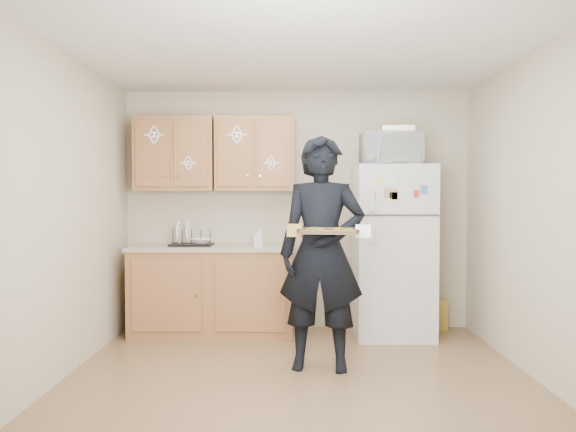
{
  "coord_description": "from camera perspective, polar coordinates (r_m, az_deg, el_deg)",
  "views": [
    {
      "loc": [
        -0.05,
        -4.14,
        1.39
      ],
      "look_at": [
        -0.08,
        0.45,
        1.23
      ],
      "focal_mm": 35.0,
      "sensor_mm": 36.0,
      "label": 1
    }
  ],
  "objects": [
    {
      "name": "floor",
      "position": [
        4.37,
        1.11,
        -16.59
      ],
      "size": [
        3.6,
        3.6,
        0.0
      ],
      "primitive_type": "plane",
      "color": "brown",
      "rests_on": "ground"
    },
    {
      "name": "person",
      "position": [
        4.52,
        3.45,
        -3.76
      ],
      "size": [
        0.74,
        0.53,
        1.88
      ],
      "primitive_type": "imported",
      "rotation": [
        0.0,
        0.0,
        -0.13
      ],
      "color": "black",
      "rests_on": "floor"
    },
    {
      "name": "base_cabinet",
      "position": [
        5.76,
        -7.63,
        -7.65
      ],
      "size": [
        1.6,
        0.6,
        0.86
      ],
      "primitive_type": "cube",
      "color": "#995D35",
      "rests_on": "floor"
    },
    {
      "name": "upper_cab_left",
      "position": [
        5.9,
        -11.38,
        6.15
      ],
      "size": [
        0.8,
        0.33,
        0.75
      ],
      "primitive_type": "cube",
      "color": "#995D35",
      "rests_on": "wall_back"
    },
    {
      "name": "foil_pan",
      "position": [
        5.69,
        11.18,
        8.59
      ],
      "size": [
        0.35,
        0.27,
        0.07
      ],
      "primitive_type": "cube",
      "rotation": [
        0.0,
        0.0,
        -0.18
      ],
      "color": "silver",
      "rests_on": "microwave"
    },
    {
      "name": "microwave",
      "position": [
        5.63,
        10.41,
        6.71
      ],
      "size": [
        0.59,
        0.41,
        0.32
      ],
      "primitive_type": "imported",
      "rotation": [
        0.0,
        0.0,
        0.04
      ],
      "color": "silver",
      "rests_on": "refrigerator"
    },
    {
      "name": "countertop",
      "position": [
        5.7,
        -7.65,
        -3.19
      ],
      "size": [
        1.64,
        0.64,
        0.04
      ],
      "primitive_type": "cube",
      "color": "tan",
      "rests_on": "base_cabinet"
    },
    {
      "name": "pizza_front_left",
      "position": [
        4.15,
        2.68,
        -1.44
      ],
      "size": [
        0.15,
        0.15,
        0.02
      ],
      "primitive_type": "cylinder",
      "color": "yellow",
      "rests_on": "baking_tray"
    },
    {
      "name": "wall_left",
      "position": [
        4.5,
        -22.45,
        0.02
      ],
      "size": [
        0.04,
        3.6,
        2.5
      ],
      "primitive_type": "cube",
      "color": "#C0B69C",
      "rests_on": "floor"
    },
    {
      "name": "wall_front",
      "position": [
        2.35,
        1.68,
        -1.51
      ],
      "size": [
        3.6,
        0.04,
        2.5
      ],
      "primitive_type": "cube",
      "color": "#C0B69C",
      "rests_on": "floor"
    },
    {
      "name": "cereal_box",
      "position": [
        6.13,
        14.93,
        -9.67
      ],
      "size": [
        0.2,
        0.07,
        0.32
      ],
      "primitive_type": "cube",
      "color": "#F0DD54",
      "rests_on": "floor"
    },
    {
      "name": "pizza_back_left",
      "position": [
        4.29,
        2.85,
        -1.32
      ],
      "size": [
        0.15,
        0.15,
        0.02
      ],
      "primitive_type": "cylinder",
      "color": "yellow",
      "rests_on": "baking_tray"
    },
    {
      "name": "upper_cab_right",
      "position": [
        5.79,
        -3.36,
        6.27
      ],
      "size": [
        0.8,
        0.33,
        0.75
      ],
      "primitive_type": "cube",
      "color": "#995D35",
      "rests_on": "wall_back"
    },
    {
      "name": "pizza_back_right",
      "position": [
        4.28,
        5.64,
        -1.34
      ],
      "size": [
        0.15,
        0.15,
        0.02
      ],
      "primitive_type": "cylinder",
      "color": "yellow",
      "rests_on": "baking_tray"
    },
    {
      "name": "wall_right",
      "position": [
        4.54,
        24.47,
        0.01
      ],
      "size": [
        0.04,
        3.6,
        2.5
      ],
      "primitive_type": "cube",
      "color": "#C0B69C",
      "rests_on": "floor"
    },
    {
      "name": "baking_tray",
      "position": [
        4.21,
        4.18,
        -1.62
      ],
      "size": [
        0.49,
        0.38,
        0.04
      ],
      "primitive_type": "cube",
      "rotation": [
        0.0,
        0.0,
        -0.13
      ],
      "color": "black",
      "rests_on": "person"
    },
    {
      "name": "wall_back",
      "position": [
        5.95,
        0.91,
        0.61
      ],
      "size": [
        3.6,
        0.04,
        2.5
      ],
      "primitive_type": "cube",
      "color": "#C0B69C",
      "rests_on": "floor"
    },
    {
      "name": "dish_rack",
      "position": [
        5.72,
        -9.77,
        -2.14
      ],
      "size": [
        0.42,
        0.31,
        0.17
      ],
      "primitive_type": "cube",
      "rotation": [
        0.0,
        0.0,
        0.0
      ],
      "color": "black",
      "rests_on": "countertop"
    },
    {
      "name": "soap_bottle",
      "position": [
        5.56,
        -2.92,
        -2.1
      ],
      "size": [
        0.11,
        0.11,
        0.19
      ],
      "primitive_type": "imported",
      "rotation": [
        0.0,
        0.0,
        -0.28
      ],
      "color": "silver",
      "rests_on": "countertop"
    },
    {
      "name": "pizza_front_right",
      "position": [
        4.13,
        5.57,
        -1.46
      ],
      "size": [
        0.15,
        0.15,
        0.02
      ],
      "primitive_type": "cylinder",
      "color": "yellow",
      "rests_on": "baking_tray"
    },
    {
      "name": "bowl",
      "position": [
        5.71,
        -8.72,
        -2.53
      ],
      "size": [
        0.25,
        0.25,
        0.05
      ],
      "primitive_type": "imported",
      "rotation": [
        0.0,
        0.0,
        -0.26
      ],
      "color": "white",
      "rests_on": "dish_rack"
    },
    {
      "name": "ceiling",
      "position": [
        4.29,
        1.14,
        16.94
      ],
      "size": [
        3.6,
        3.6,
        0.0
      ],
      "primitive_type": "plane",
      "color": "silver",
      "rests_on": "wall_back"
    },
    {
      "name": "refrigerator",
      "position": [
        5.69,
        10.57,
        -3.52
      ],
      "size": [
        0.75,
        0.7,
        1.7
      ],
      "primitive_type": "cube",
      "color": "silver",
      "rests_on": "floor"
    }
  ]
}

